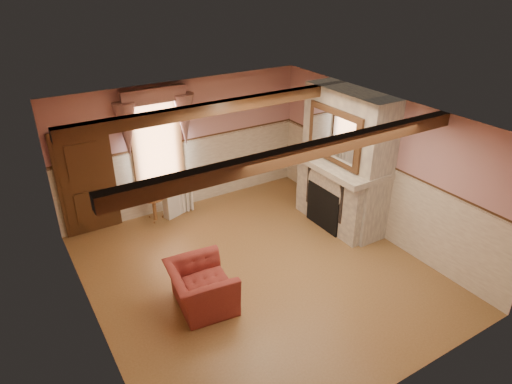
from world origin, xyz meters
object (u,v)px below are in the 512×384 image
side_table (154,208)px  bowl (337,158)px  radiator (178,201)px  oil_lamp (332,150)px  armchair (201,287)px  mantel_clock (314,143)px

side_table → bowl: bowl is taller
side_table → radiator: radiator is taller
side_table → oil_lamp: bearing=-30.8°
armchair → radiator: 3.09m
armchair → radiator: size_ratio=1.54×
armchair → bowl: bearing=-68.1°
mantel_clock → oil_lamp: bearing=-90.0°
radiator → bowl: 3.50m
armchair → bowl: (3.46, 0.94, 1.11)m
armchair → oil_lamp: oil_lamp is taller
oil_lamp → side_table: bearing=149.2°
armchair → bowl: bowl is taller
bowl → oil_lamp: (0.00, 0.16, 0.10)m
mantel_clock → armchair: bearing=-154.2°
side_table → bowl: 3.92m
side_table → oil_lamp: (3.14, -1.87, 1.29)m
mantel_clock → side_table: bearing=157.6°
bowl → mantel_clock: 0.74m
mantel_clock → oil_lamp: oil_lamp is taller
side_table → mantel_clock: 3.62m
side_table → mantel_clock: mantel_clock is taller
bowl → oil_lamp: bearing=90.0°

